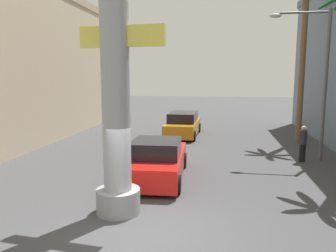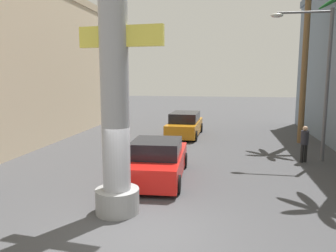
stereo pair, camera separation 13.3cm
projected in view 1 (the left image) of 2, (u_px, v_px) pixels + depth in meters
ground_plane at (186, 148)px, 17.99m from camera, size 93.31×93.31×0.00m
neon_sign_pole at (115, 65)px, 8.86m from camera, size 2.72×1.26×9.60m
street_lamp at (316, 70)px, 14.83m from camera, size 2.70×0.28×6.87m
car_lead at (157, 161)px, 12.53m from camera, size 2.19×4.69×1.56m
car_far at (183, 125)px, 21.62m from camera, size 2.12×4.81×1.56m
palm_tree_mid_right at (303, 43)px, 18.71m from camera, size 2.81×2.76×9.19m
pedestrian_mid_right at (303, 141)px, 14.94m from camera, size 0.46×0.46×1.68m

